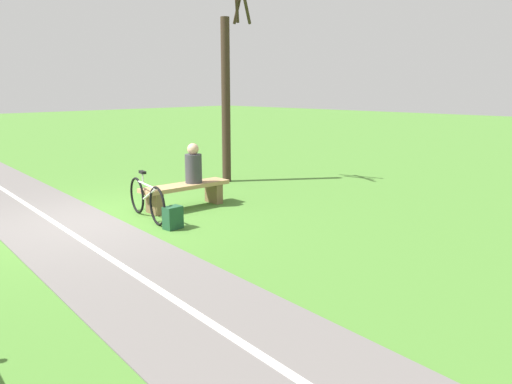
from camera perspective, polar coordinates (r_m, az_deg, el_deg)
name	(u,v)px	position (r m, az deg, el deg)	size (l,w,h in m)	color
ground_plane	(86,223)	(9.68, -18.66, -3.30)	(80.00, 80.00, 0.00)	#477A2D
paved_path	(178,303)	(5.95, -8.85, -12.28)	(2.02, 36.00, 0.02)	#66605E
path_centre_line	(178,302)	(5.95, -8.85, -12.20)	(0.10, 32.00, 0.00)	silver
bench	(185,191)	(10.30, -8.00, 0.09)	(1.94, 0.60, 0.49)	#A88456
person_seated	(193,165)	(10.32, -7.10, 3.00)	(0.36, 0.36, 0.81)	#38383D
bicycle	(147,199)	(9.55, -12.28, -0.82)	(0.44, 1.72, 0.89)	black
backpack	(173,218)	(8.86, -9.43, -2.89)	(0.32, 0.26, 0.40)	#1E4C2D
tree_mid_field	(227,92)	(12.92, -3.27, 11.22)	(0.94, 1.02, 5.05)	#38281E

